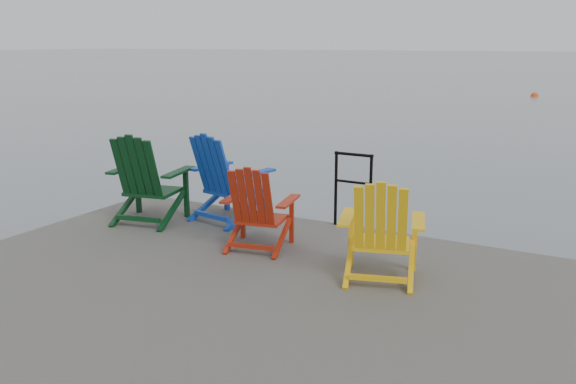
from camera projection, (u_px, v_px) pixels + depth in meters
The scene contains 8 objects.
ground at pixel (217, 347), 5.43m from camera, with size 400.00×400.00×0.00m, color slate.
dock at pixel (216, 312), 5.35m from camera, with size 6.00×5.00×1.40m.
handrail at pixel (353, 183), 7.15m from camera, with size 0.48×0.04×0.90m.
chair_green at pixel (146, 178), 7.35m from camera, with size 0.98×0.93×1.09m.
chair_blue at pixel (225, 177), 7.42m from camera, with size 0.97×0.91×1.08m.
chair_red at pixel (257, 207), 6.40m from camera, with size 0.82×0.78×0.91m.
chair_yellow at pixel (381, 230), 5.55m from camera, with size 0.91×0.86×0.97m.
buoy_b at pixel (534, 96), 30.77m from camera, with size 0.39×0.39×0.39m, color #F1410E.
Camera 1 is at (2.93, -4.02, 2.65)m, focal length 38.00 mm.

